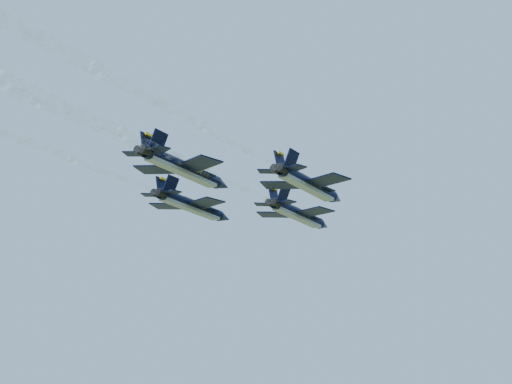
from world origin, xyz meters
The scene contains 6 objects.
jet_lead centered at (-1.22, 13.08, 104.32)m, with size 14.84×19.25×4.18m.
jet_left centered at (-14.49, -0.27, 104.32)m, with size 14.84×19.25×4.18m.
jet_right centered at (7.06, -0.50, 104.32)m, with size 14.84×19.25×4.18m.
jet_slot centered at (-5.35, -15.29, 104.32)m, with size 14.84×19.25×4.18m.
smoke_trail_lead centered at (-6.66, -38.86, 104.36)m, with size 8.88×67.34×2.59m.
smoke_trail_right centered at (1.62, -52.44, 104.36)m, with size 8.88×67.34×2.59m.
Camera 1 is at (45.24, -83.98, 72.27)m, focal length 45.00 mm.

